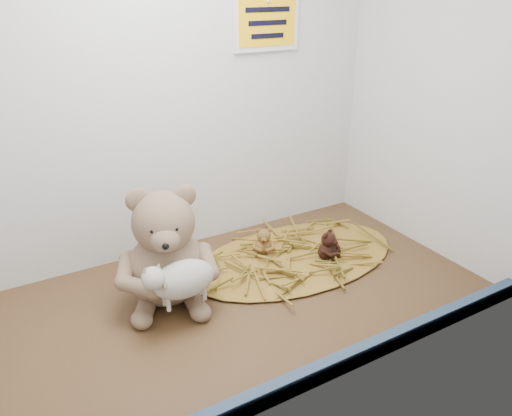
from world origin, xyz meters
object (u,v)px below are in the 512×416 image
toy_lamb (184,279)px  mini_teddy_brown (328,244)px  main_teddy (165,246)px  mini_teddy_tan (264,240)px

toy_lamb → mini_teddy_brown: toy_lamb is taller
main_teddy → toy_lamb: (0.00, -9.52, -3.12)cm
mini_teddy_tan → main_teddy: bearing=-138.0°
toy_lamb → mini_teddy_tan: size_ratio=2.35×
mini_teddy_tan → mini_teddy_brown: size_ratio=0.96×
toy_lamb → mini_teddy_brown: (40.06, 4.79, -5.32)cm
main_teddy → mini_teddy_brown: size_ratio=3.55×
mini_teddy_brown → main_teddy: bearing=140.7°
main_teddy → mini_teddy_brown: 41.22cm
main_teddy → mini_teddy_brown: bearing=11.4°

